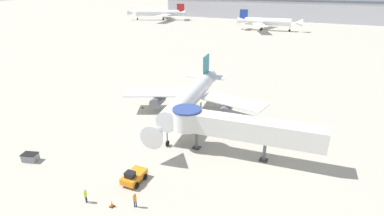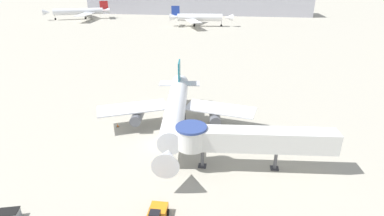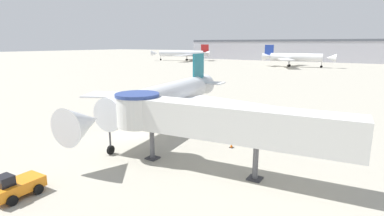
# 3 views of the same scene
# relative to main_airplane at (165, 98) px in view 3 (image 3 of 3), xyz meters

# --- Properties ---
(ground_plane) EXTENTS (800.00, 800.00, 0.00)m
(ground_plane) POSITION_rel_main_airplane_xyz_m (-1.39, -4.49, -3.88)
(ground_plane) COLOR #A8A393
(main_airplane) EXTENTS (27.20, 29.65, 9.12)m
(main_airplane) POSITION_rel_main_airplane_xyz_m (0.00, 0.00, 0.00)
(main_airplane) COLOR silver
(main_airplane) RESTS_ON ground_plane
(jet_bridge) EXTENTS (20.93, 5.11, 6.14)m
(jet_bridge) POSITION_rel_main_airplane_xyz_m (11.05, -9.01, 0.58)
(jet_bridge) COLOR silver
(jet_bridge) RESTS_ON ground_plane
(pushback_tug_orange) EXTENTS (2.25, 3.42, 1.84)m
(pushback_tug_orange) POSITION_rel_main_airplane_xyz_m (1.99, -20.23, -3.07)
(pushback_tug_orange) COLOR orange
(pushback_tug_orange) RESTS_ON ground_plane
(traffic_cone_port_wing) EXTENTS (0.42, 0.42, 0.70)m
(traffic_cone_port_wing) POSITION_rel_main_airplane_xyz_m (-10.28, -0.06, -3.54)
(traffic_cone_port_wing) COLOR black
(traffic_cone_port_wing) RESTS_ON ground_plane
(traffic_cone_starboard_wing) EXTENTS (0.38, 0.38, 0.64)m
(traffic_cone_starboard_wing) POSITION_rel_main_airplane_xyz_m (10.63, -2.78, -3.57)
(traffic_cone_starboard_wing) COLOR black
(traffic_cone_starboard_wing) RESTS_ON ground_plane
(background_jet_red_tail) EXTENTS (36.85, 38.10, 10.12)m
(background_jet_red_tail) POSITION_rel_main_airplane_xyz_m (-84.79, 131.14, 0.57)
(background_jet_red_tail) COLOR silver
(background_jet_red_tail) RESTS_ON ground_plane
(background_jet_blue_tail) EXTENTS (32.43, 33.04, 10.07)m
(background_jet_blue_tail) POSITION_rel_main_airplane_xyz_m (-11.16, 113.64, 0.56)
(background_jet_blue_tail) COLOR white
(background_jet_blue_tail) RESTS_ON ground_plane
(terminal_building) EXTENTS (148.48, 24.52, 13.12)m
(terminal_building) POSITION_rel_main_airplane_xyz_m (-19.27, 170.51, 2.69)
(terminal_building) COLOR #A8A8B2
(terminal_building) RESTS_ON ground_plane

